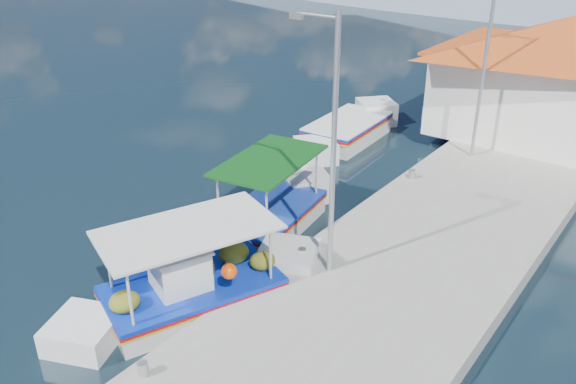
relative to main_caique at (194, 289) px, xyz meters
The scene contains 10 objects.
ground 2.58m from the main_caique, behind, with size 160.00×160.00×0.00m, color black.
quay 7.27m from the main_caique, 62.19° to the left, with size 5.00×44.00×0.50m, color gray.
bollards 5.83m from the main_caique, 77.19° to the left, with size 0.20×17.20×0.30m.
main_caique is the anchor object (origin of this frame).
caique_green_canopy 4.03m from the main_caique, 102.02° to the left, with size 2.51×6.32×2.39m.
caique_blue_hull 11.73m from the main_caique, 104.10° to the left, with size 2.32×6.96×1.24m.
caique_far 17.63m from the main_caique, 91.55° to the left, with size 2.34×6.58×2.32m.
harbor_building 16.03m from the main_caique, 76.56° to the left, with size 10.49×10.49×4.40m.
lamp_post_near 4.64m from the main_caique, 50.53° to the left, with size 1.21×0.14×6.00m.
lamp_post_far 12.09m from the main_caique, 80.08° to the left, with size 1.21×0.14×6.00m.
Camera 1 is at (10.91, -8.02, 8.27)m, focal length 36.66 mm.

